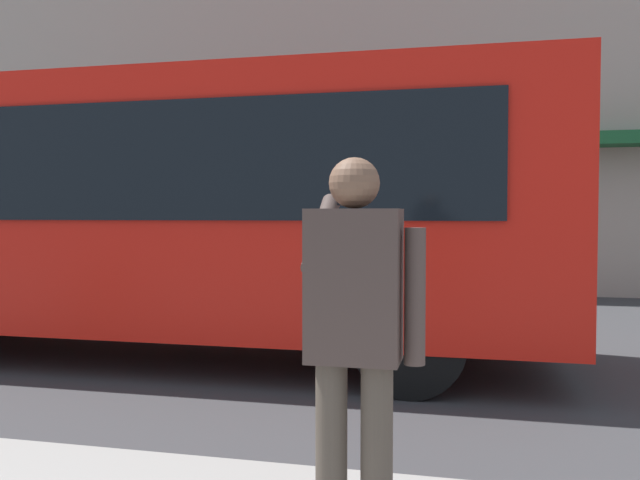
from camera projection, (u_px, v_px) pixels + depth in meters
ground_plane at (442, 363)px, 7.08m from camera, size 60.00×60.00×0.00m
building_facade_far at (460, 0)px, 13.46m from camera, size 28.00×1.55×12.00m
red_bus at (152, 207)px, 7.45m from camera, size 9.05×2.54×3.08m
pedestrian_photographer at (355, 322)px, 2.84m from camera, size 0.53×0.52×1.70m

